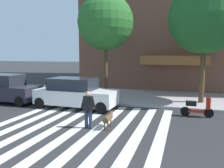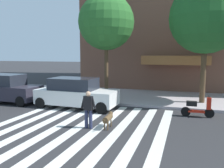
# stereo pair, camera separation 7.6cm
# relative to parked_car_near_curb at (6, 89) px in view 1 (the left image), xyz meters

# --- Properties ---
(ground_plane) EXTENTS (160.00, 160.00, 0.00)m
(ground_plane) POSITION_rel_parked_car_near_curb_xyz_m (7.90, -4.53, -0.90)
(ground_plane) COLOR #2B2B2D
(sidewalk_far) EXTENTS (80.00, 6.00, 0.15)m
(sidewalk_far) POSITION_rel_parked_car_near_curb_xyz_m (7.90, 4.28, -0.83)
(sidewalk_far) COLOR #ACA1A3
(sidewalk_far) RESTS_ON ground_plane
(crosswalk_stripes) EXTENTS (7.65, 11.03, 0.01)m
(crosswalk_stripes) POSITION_rel_parked_car_near_curb_xyz_m (7.01, -4.53, -0.90)
(crosswalk_stripes) COLOR silver
(crosswalk_stripes) RESTS_ON ground_plane
(parked_car_near_curb) EXTENTS (4.56, 1.96, 1.88)m
(parked_car_near_curb) POSITION_rel_parked_car_near_curb_xyz_m (0.00, 0.00, 0.00)
(parked_car_near_curb) COLOR #2C2935
(parked_car_near_curb) RESTS_ON ground_plane
(parked_car_behind_first) EXTENTS (4.92, 2.05, 1.80)m
(parked_car_behind_first) POSITION_rel_parked_car_near_curb_xyz_m (5.17, 0.00, -0.02)
(parked_car_behind_first) COLOR white
(parked_car_behind_first) RESTS_ON ground_plane
(parked_scooter) EXTENTS (1.63, 0.50, 1.11)m
(parked_scooter) POSITION_rel_parked_car_near_curb_xyz_m (12.09, 0.05, -0.42)
(parked_scooter) COLOR black
(parked_scooter) RESTS_ON ground_plane
(street_tree_nearest) EXTENTS (3.83, 3.83, 7.16)m
(street_tree_nearest) POSITION_rel_parked_car_near_curb_xyz_m (6.11, 2.87, 4.48)
(street_tree_nearest) COLOR #4C3823
(street_tree_nearest) RESTS_ON sidewalk_far
(street_tree_middle) EXTENTS (4.47, 4.47, 7.56)m
(street_tree_middle) POSITION_rel_parked_car_near_curb_xyz_m (12.47, 3.20, 4.55)
(street_tree_middle) COLOR #4C3823
(street_tree_middle) RESTS_ON sidewalk_far
(pedestrian_dog_walker) EXTENTS (0.71, 0.25, 1.64)m
(pedestrian_dog_walker) POSITION_rel_parked_car_near_curb_xyz_m (7.48, -3.36, 0.02)
(pedestrian_dog_walker) COLOR #282D4C
(pedestrian_dog_walker) RESTS_ON ground_plane
(dog_on_leash) EXTENTS (0.29, 1.15, 0.65)m
(dog_on_leash) POSITION_rel_parked_car_near_curb_xyz_m (8.29, -3.07, -0.46)
(dog_on_leash) COLOR brown
(dog_on_leash) RESTS_ON ground_plane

